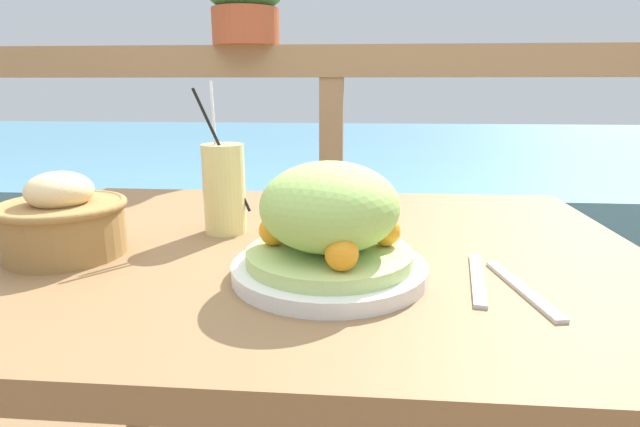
# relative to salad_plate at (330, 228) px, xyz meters

# --- Properties ---
(patio_table) EXTENTS (1.06, 0.79, 0.72)m
(patio_table) POSITION_rel_salad_plate_xyz_m (-0.05, 0.13, -0.17)
(patio_table) COLOR olive
(patio_table) RESTS_ON ground_plane
(railing_fence) EXTENTS (2.80, 0.08, 1.08)m
(railing_fence) POSITION_rel_salad_plate_xyz_m (-0.05, 0.90, 0.02)
(railing_fence) COLOR #937551
(railing_fence) RESTS_ON ground_plane
(sea_backdrop) EXTENTS (12.00, 4.00, 0.50)m
(sea_backdrop) POSITION_rel_salad_plate_xyz_m (-0.05, 3.40, -0.54)
(sea_backdrop) COLOR teal
(sea_backdrop) RESTS_ON ground_plane
(salad_plate) EXTENTS (0.26, 0.26, 0.15)m
(salad_plate) POSITION_rel_salad_plate_xyz_m (0.00, 0.00, 0.00)
(salad_plate) COLOR silver
(salad_plate) RESTS_ON patio_table
(drink_glass) EXTENTS (0.09, 0.07, 0.25)m
(drink_glass) POSITION_rel_salad_plate_xyz_m (-0.19, 0.19, 0.01)
(drink_glass) COLOR #DBCC7F
(drink_glass) RESTS_ON patio_table
(bread_basket) EXTENTS (0.18, 0.18, 0.13)m
(bread_basket) POSITION_rel_salad_plate_xyz_m (-0.40, 0.05, -0.01)
(bread_basket) COLOR olive
(bread_basket) RESTS_ON patio_table
(fork) EXTENTS (0.05, 0.18, 0.00)m
(fork) POSITION_rel_salad_plate_xyz_m (0.19, 0.00, -0.06)
(fork) COLOR silver
(fork) RESTS_ON patio_table
(knife) EXTENTS (0.05, 0.18, 0.00)m
(knife) POSITION_rel_salad_plate_xyz_m (0.24, -0.03, -0.06)
(knife) COLOR silver
(knife) RESTS_ON patio_table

